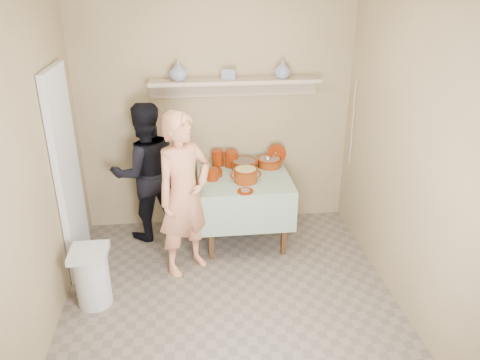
{
  "coord_description": "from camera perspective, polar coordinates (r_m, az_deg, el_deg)",
  "views": [
    {
      "loc": [
        -0.31,
        -3.25,
        2.75
      ],
      "look_at": [
        0.15,
        0.75,
        0.95
      ],
      "focal_mm": 35.0,
      "sensor_mm": 36.0,
      "label": 1
    }
  ],
  "objects": [
    {
      "name": "room_shell",
      "position": [
        3.45,
        -1.05,
        4.86
      ],
      "size": [
        3.04,
        3.54,
        2.62
      ],
      "color": "tan",
      "rests_on": "ground"
    },
    {
      "name": "trash_bin",
      "position": [
        4.41,
        -17.57,
        -11.16
      ],
      "size": [
        0.32,
        0.32,
        0.56
      ],
      "color": "silver",
      "rests_on": "ground"
    },
    {
      "name": "ground",
      "position": [
        4.26,
        -0.89,
        -16.04
      ],
      "size": [
        3.5,
        3.5,
        0.0
      ],
      "primitive_type": "plane",
      "color": "#72655A",
      "rests_on": "ground"
    },
    {
      "name": "vase_right",
      "position": [
        5.04,
        5.2,
        13.29
      ],
      "size": [
        0.23,
        0.23,
        0.19
      ],
      "primitive_type": "imported",
      "rotation": [
        0.0,
        0.0,
        -0.35
      ],
      "color": "navy",
      "rests_on": "wall_shelf"
    },
    {
      "name": "bowl_stack",
      "position": [
        4.85,
        -3.38,
        0.68
      ],
      "size": [
        0.12,
        0.12,
        0.12
      ],
      "primitive_type": "cylinder",
      "color": "#651A05",
      "rests_on": "serving_table"
    },
    {
      "name": "ceramic_box",
      "position": [
        5.0,
        -1.35,
        12.81
      ],
      "size": [
        0.16,
        0.13,
        0.1
      ],
      "primitive_type": "cube",
      "rotation": [
        0.0,
        0.0,
        -0.22
      ],
      "color": "navy",
      "rests_on": "wall_shelf"
    },
    {
      "name": "serving_table",
      "position": [
        5.02,
        0.44,
        -0.71
      ],
      "size": [
        0.97,
        0.97,
        0.76
      ],
      "color": "#4C2D16",
      "rests_on": "ground"
    },
    {
      "name": "wall_shelf",
      "position": [
        5.04,
        -0.62,
        11.77
      ],
      "size": [
        1.8,
        0.25,
        0.21
      ],
      "color": "tan",
      "rests_on": "room_shell"
    },
    {
      "name": "cazuela_rice",
      "position": [
        4.8,
        0.69,
        0.73
      ],
      "size": [
        0.33,
        0.25,
        0.14
      ],
      "color": "#612109",
      "rests_on": "serving_table"
    },
    {
      "name": "plate_stack_b",
      "position": [
        5.18,
        -1.07,
        2.61
      ],
      "size": [
        0.15,
        0.15,
        0.18
      ],
      "primitive_type": "cylinder",
      "color": "#651A05",
      "rests_on": "serving_table"
    },
    {
      "name": "person_cook",
      "position": [
        4.45,
        -6.79,
        -1.84
      ],
      "size": [
        0.71,
        0.66,
        1.63
      ],
      "primitive_type": "imported",
      "rotation": [
        0.0,
        0.0,
        0.63
      ],
      "color": "tan",
      "rests_on": "ground"
    },
    {
      "name": "tile_panel",
      "position": [
        4.69,
        -20.25,
        0.63
      ],
      "size": [
        0.06,
        0.7,
        2.0
      ],
      "primitive_type": "cube",
      "color": "silver",
      "rests_on": "ground"
    },
    {
      "name": "ladle",
      "position": [
        5.15,
        3.45,
        2.66
      ],
      "size": [
        0.08,
        0.26,
        0.19
      ],
      "color": "silver",
      "rests_on": "cazuela_meat_b"
    },
    {
      "name": "propped_lid",
      "position": [
        5.24,
        4.48,
        3.12
      ],
      "size": [
        0.24,
        0.13,
        0.23
      ],
      "primitive_type": "cylinder",
      "rotation": [
        1.33,
        0.0,
        0.27
      ],
      "color": "#651A05",
      "rests_on": "serving_table"
    },
    {
      "name": "front_plate",
      "position": [
        4.6,
        0.64,
        -1.36
      ],
      "size": [
        0.16,
        0.16,
        0.03
      ],
      "color": "#651A05",
      "rests_on": "serving_table"
    },
    {
      "name": "vase_left",
      "position": [
        4.94,
        -7.53,
        13.03
      ],
      "size": [
        0.26,
        0.26,
        0.2
      ],
      "primitive_type": "imported",
      "rotation": [
        0.0,
        0.0,
        0.89
      ],
      "color": "navy",
      "rests_on": "wall_shelf"
    },
    {
      "name": "plate_stack_a",
      "position": [
        5.21,
        -2.75,
        2.7
      ],
      "size": [
        0.14,
        0.14,
        0.18
      ],
      "primitive_type": "cylinder",
      "color": "#651A05",
      "rests_on": "serving_table"
    },
    {
      "name": "person_helper",
      "position": [
        5.14,
        -11.4,
        0.94
      ],
      "size": [
        0.89,
        0.78,
        1.54
      ],
      "primitive_type": "imported",
      "rotation": [
        0.0,
        0.0,
        -2.83
      ],
      "color": "black",
      "rests_on": "ground"
    },
    {
      "name": "empty_bowl",
      "position": [
        4.98,
        -3.22,
        0.87
      ],
      "size": [
        0.19,
        0.19,
        0.06
      ],
      "primitive_type": "cylinder",
      "color": "#651A05",
      "rests_on": "serving_table"
    },
    {
      "name": "cazuela_meat_a",
      "position": [
        5.12,
        0.53,
        1.97
      ],
      "size": [
        0.3,
        0.3,
        0.1
      ],
      "color": "#612109",
      "rests_on": "serving_table"
    },
    {
      "name": "cazuela_meat_b",
      "position": [
        5.2,
        3.6,
        2.26
      ],
      "size": [
        0.28,
        0.28,
        0.1
      ],
      "color": "#612109",
      "rests_on": "serving_table"
    },
    {
      "name": "electrical_cord",
      "position": [
        5.27,
        13.58,
        6.88
      ],
      "size": [
        0.01,
        0.05,
        0.9
      ],
      "color": "silver",
      "rests_on": "wall_shelf"
    }
  ]
}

